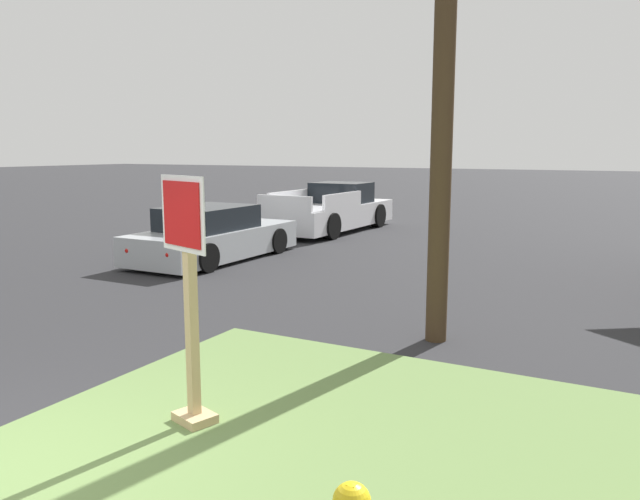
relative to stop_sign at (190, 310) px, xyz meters
The scene contains 5 objects.
grass_corner_patch 1.87m from the stop_sign, ahead, with size 5.94×5.29×0.08m, color #668447.
stop_sign is the anchor object (origin of this frame).
manhole_cover 1.90m from the stop_sign, 134.80° to the left, with size 0.70×0.70×0.02m, color black.
parked_sedan_silver 9.02m from the stop_sign, 126.79° to the left, with size 1.94×4.47×1.25m.
pickup_truck_white 14.16m from the stop_sign, 112.16° to the left, with size 2.12×5.45×1.48m.
Camera 1 is at (4.31, -2.45, 2.52)m, focal length 34.90 mm.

